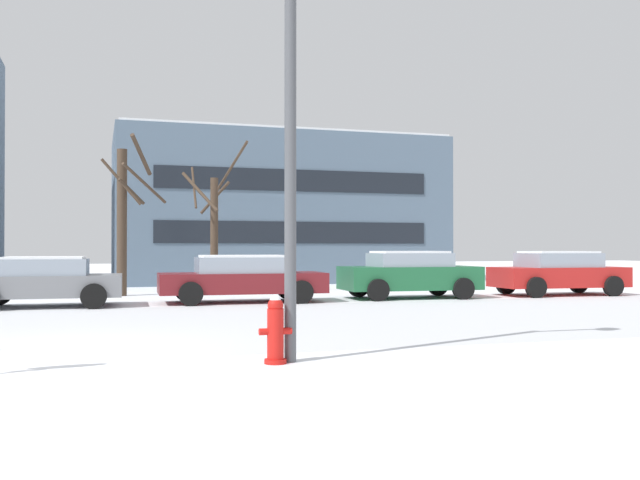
{
  "coord_description": "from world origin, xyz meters",
  "views": [
    {
      "loc": [
        0.52,
        -11.06,
        1.53
      ],
      "look_at": [
        5.54,
        5.22,
        1.71
      ],
      "focal_mm": 40.14,
      "sensor_mm": 36.0,
      "label": 1
    }
  ],
  "objects_px": {
    "parked_car_gray": "(45,281)",
    "parked_car_maroon": "(242,278)",
    "fire_hydrant": "(275,329)",
    "parked_car_red": "(558,273)",
    "parked_car_green": "(410,274)",
    "street_lamp": "(315,88)"
  },
  "relations": [
    {
      "from": "parked_car_maroon",
      "to": "parked_car_red",
      "type": "distance_m",
      "value": 10.32
    },
    {
      "from": "fire_hydrant",
      "to": "parked_car_gray",
      "type": "height_order",
      "value": "parked_car_gray"
    },
    {
      "from": "parked_car_green",
      "to": "parked_car_maroon",
      "type": "bearing_deg",
      "value": -178.51
    },
    {
      "from": "parked_car_gray",
      "to": "parked_car_red",
      "type": "height_order",
      "value": "parked_car_red"
    },
    {
      "from": "fire_hydrant",
      "to": "street_lamp",
      "type": "relative_size",
      "value": 0.15
    },
    {
      "from": "parked_car_maroon",
      "to": "street_lamp",
      "type": "bearing_deg",
      "value": -95.57
    },
    {
      "from": "parked_car_green",
      "to": "parked_car_red",
      "type": "bearing_deg",
      "value": -1.6
    },
    {
      "from": "parked_car_maroon",
      "to": "parked_car_green",
      "type": "height_order",
      "value": "parked_car_green"
    },
    {
      "from": "parked_car_maroon",
      "to": "parked_car_gray",
      "type": "bearing_deg",
      "value": -179.44
    },
    {
      "from": "fire_hydrant",
      "to": "parked_car_red",
      "type": "height_order",
      "value": "parked_car_red"
    },
    {
      "from": "street_lamp",
      "to": "parked_car_red",
      "type": "relative_size",
      "value": 1.41
    },
    {
      "from": "parked_car_red",
      "to": "parked_car_green",
      "type": "bearing_deg",
      "value": 178.4
    },
    {
      "from": "street_lamp",
      "to": "parked_car_green",
      "type": "xyz_separation_m",
      "value": [
        6.18,
        10.6,
        -2.97
      ]
    },
    {
      "from": "parked_car_green",
      "to": "parked_car_red",
      "type": "height_order",
      "value": "parked_car_green"
    },
    {
      "from": "parked_car_red",
      "to": "street_lamp",
      "type": "bearing_deg",
      "value": -137.33
    },
    {
      "from": "parked_car_gray",
      "to": "parked_car_maroon",
      "type": "distance_m",
      "value": 5.16
    },
    {
      "from": "parked_car_red",
      "to": "parked_car_gray",
      "type": "bearing_deg",
      "value": -179.85
    },
    {
      "from": "parked_car_maroon",
      "to": "parked_car_red",
      "type": "height_order",
      "value": "parked_car_red"
    },
    {
      "from": "fire_hydrant",
      "to": "parked_car_gray",
      "type": "relative_size",
      "value": 0.23
    },
    {
      "from": "parked_car_gray",
      "to": "parked_car_green",
      "type": "height_order",
      "value": "parked_car_green"
    },
    {
      "from": "street_lamp",
      "to": "parked_car_red",
      "type": "height_order",
      "value": "street_lamp"
    },
    {
      "from": "street_lamp",
      "to": "parked_car_maroon",
      "type": "xyz_separation_m",
      "value": [
        1.02,
        10.46,
        -3.02
      ]
    }
  ]
}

